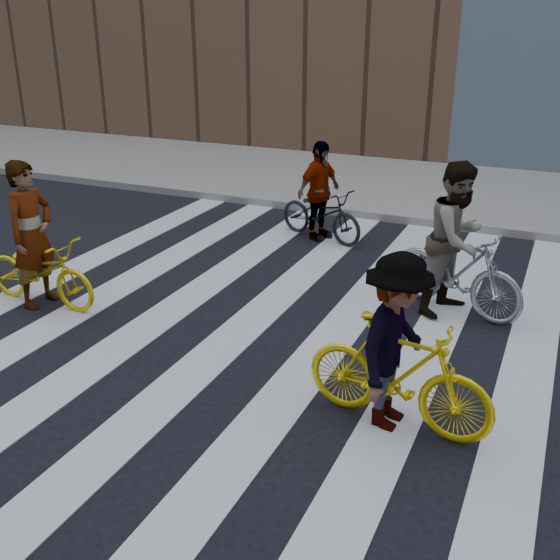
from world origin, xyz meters
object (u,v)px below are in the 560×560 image
Objects in this scene: rider_rear at (319,191)px; bike_silver_mid at (457,271)px; bike_yellow_left at (40,271)px; rider_mid at (457,239)px; bike_yellow_right at (398,374)px; rider_left at (32,234)px; rider_right at (395,343)px; bike_dark_rear at (321,214)px.

bike_silver_mid is at bearing -107.81° from rider_rear.
bike_silver_mid is at bearing -66.85° from bike_yellow_left.
rider_mid is at bearing -66.66° from bike_yellow_left.
bike_yellow_right is 2.85m from rider_mid.
rider_rear is (-2.66, 4.87, 0.30)m from bike_yellow_right.
bike_silver_mid is 0.96× the size of rider_left.
rider_rear reaches higher than bike_yellow_right.
rider_right is (-0.03, -2.82, -0.13)m from rider_mid.
bike_silver_mid reaches higher than bike_dark_rear.
bike_dark_rear is at bearing 74.17° from bike_silver_mid.
bike_silver_mid is at bearing -67.97° from rider_mid.
rider_left reaches higher than bike_yellow_left.
bike_silver_mid is at bearing -67.05° from rider_left.
rider_rear is at bearing 109.54° from bike_dark_rear.
bike_silver_mid reaches higher than bike_yellow_left.
rider_right is 5.52m from rider_rear.
bike_yellow_right is at bearing -97.61° from rider_left.
bike_yellow_left is 0.91× the size of rider_left.
bike_dark_rear is 4.78m from rider_left.
bike_dark_rear is 0.40m from rider_rear.
rider_rear is at bearing 34.79° from rider_right.
bike_dark_rear is 5.52m from rider_right.
rider_left is 1.13× the size of rider_right.
bike_yellow_right is 0.92× the size of rider_mid.
rider_mid is at bearing 112.03° from bike_silver_mid.
rider_mid is (2.59, -2.05, 0.54)m from bike_dark_rear.
rider_mid is 1.15× the size of rider_right.
rider_left is at bearing 168.97° from rider_rear.
bike_yellow_left is 5.43m from bike_silver_mid.
rider_mid is at bearing 7.02° from bike_yellow_right.
rider_right is 1.02× the size of rider_rear.
bike_yellow_left is 0.95× the size of bike_silver_mid.
bike_yellow_right is at bearing -131.79° from rider_rear.
bike_yellow_left is 4.73m from bike_dark_rear.
bike_yellow_left is 0.97× the size of bike_yellow_right.
bike_yellow_right is at bearing -158.54° from bike_silver_mid.
rider_left is (-2.45, -4.07, 0.52)m from bike_dark_rear.
rider_rear is (2.35, 4.07, 0.38)m from bike_yellow_left.
bike_dark_rear is at bearing -29.73° from rider_left.
bike_yellow_right is 1.06× the size of rider_right.
rider_rear is at bearing -28.68° from bike_yellow_left.
bike_dark_rear is (2.40, 4.07, -0.01)m from bike_yellow_left.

